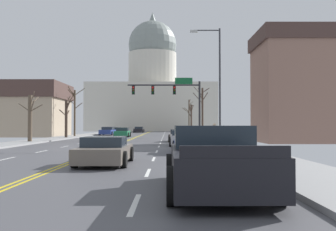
% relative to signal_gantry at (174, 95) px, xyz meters
% --- Properties ---
extents(ground, '(20.00, 180.00, 0.20)m').
position_rel_signal_gantry_xyz_m(ground, '(-4.75, -14.97, -4.87)').
color(ground, '#4A4A4F').
extents(signal_gantry, '(7.91, 0.41, 6.59)m').
position_rel_signal_gantry_xyz_m(signal_gantry, '(0.00, 0.00, 0.00)').
color(signal_gantry, '#28282D').
rests_on(signal_gantry, ground).
extents(street_lamp_right, '(2.37, 0.24, 8.98)m').
position_rel_signal_gantry_xyz_m(street_lamp_right, '(3.17, -11.91, 0.50)').
color(street_lamp_right, '#333338').
rests_on(street_lamp_right, ground).
extents(capitol_building, '(32.84, 18.73, 31.90)m').
position_rel_signal_gantry_xyz_m(capitol_building, '(-4.75, 61.46, 5.82)').
color(capitol_building, beige).
rests_on(capitol_building, ground).
extents(sedan_near_00, '(2.06, 4.24, 1.18)m').
position_rel_signal_gantry_xyz_m(sedan_near_00, '(0.48, -4.50, -4.33)').
color(sedan_near_00, '#6B6056').
rests_on(sedan_near_00, ground).
extents(sedan_near_01, '(2.12, 4.64, 1.21)m').
position_rel_signal_gantry_xyz_m(sedan_near_01, '(0.57, -11.71, -4.31)').
color(sedan_near_01, silver).
rests_on(sedan_near_01, ground).
extents(sedan_near_02, '(2.07, 4.36, 1.23)m').
position_rel_signal_gantry_xyz_m(sedan_near_02, '(0.68, -19.09, -4.31)').
color(sedan_near_02, navy).
rests_on(sedan_near_02, ground).
extents(sedan_near_03, '(2.07, 4.52, 1.14)m').
position_rel_signal_gantry_xyz_m(sedan_near_03, '(-3.16, -25.90, -4.35)').
color(sedan_near_03, '#6B6056').
rests_on(sedan_near_03, ground).
extents(pickup_truck_near_04, '(2.39, 5.34, 1.60)m').
position_rel_signal_gantry_xyz_m(pickup_truck_near_04, '(0.58, -32.33, -4.16)').
color(pickup_truck_near_04, black).
rests_on(pickup_truck_near_04, ground).
extents(sedan_oncoming_00, '(1.99, 4.58, 1.26)m').
position_rel_signal_gantry_xyz_m(sedan_oncoming_00, '(-6.65, 9.83, -4.30)').
color(sedan_oncoming_00, '#1E7247').
rests_on(sedan_oncoming_00, ground).
extents(sedan_oncoming_01, '(2.22, 4.69, 1.30)m').
position_rel_signal_gantry_xyz_m(sedan_oncoming_01, '(-10.08, 19.04, -4.28)').
color(sedan_oncoming_01, navy).
rests_on(sedan_oncoming_01, ground).
extents(sedan_oncoming_02, '(1.98, 4.42, 1.18)m').
position_rel_signal_gantry_xyz_m(sedan_oncoming_02, '(-9.93, 27.83, -4.32)').
color(sedan_oncoming_02, black).
rests_on(sedan_oncoming_02, ground).
extents(sedan_oncoming_03, '(2.11, 4.54, 1.22)m').
position_rel_signal_gantry_xyz_m(sedan_oncoming_03, '(-6.69, 39.49, -4.31)').
color(sedan_oncoming_03, black).
rests_on(sedan_oncoming_03, ground).
extents(flank_building_00, '(14.55, 10.39, 7.44)m').
position_rel_signal_gantry_xyz_m(flank_building_00, '(-22.38, 12.46, -1.11)').
color(flank_building_00, tan).
rests_on(flank_building_00, ground).
extents(flank_building_01, '(11.84, 7.43, 10.27)m').
position_rel_signal_gantry_xyz_m(flank_building_01, '(13.56, -5.90, 0.30)').
color(flank_building_01, '#8C6656').
rests_on(flank_building_01, ground).
extents(bare_tree_00, '(2.20, 1.68, 6.57)m').
position_rel_signal_gantry_xyz_m(bare_tree_00, '(3.96, 9.02, -1.23)').
color(bare_tree_00, '#423328').
rests_on(bare_tree_00, ground).
extents(bare_tree_01, '(1.63, 1.64, 4.95)m').
position_rel_signal_gantry_xyz_m(bare_tree_01, '(-12.55, 3.70, -2.34)').
color(bare_tree_01, '#423328').
rests_on(bare_tree_01, ground).
extents(bare_tree_02, '(0.90, 2.12, 5.04)m').
position_rel_signal_gantry_xyz_m(bare_tree_02, '(3.11, 19.53, -2.18)').
color(bare_tree_02, '#423328').
rests_on(bare_tree_02, ground).
extents(bare_tree_03, '(2.06, 2.55, 6.62)m').
position_rel_signal_gantry_xyz_m(bare_tree_03, '(-13.02, 9.61, -1.23)').
color(bare_tree_03, '#4C3D2D').
rests_on(bare_tree_03, ground).
extents(bare_tree_04, '(2.22, 1.66, 6.42)m').
position_rel_signal_gantry_xyz_m(bare_tree_04, '(3.51, 33.42, -1.30)').
color(bare_tree_04, '#4C3D2D').
rests_on(bare_tree_04, ground).
extents(bare_tree_05, '(2.52, 2.69, 4.38)m').
position_rel_signal_gantry_xyz_m(bare_tree_05, '(-12.88, -7.32, -2.53)').
color(bare_tree_05, brown).
rests_on(bare_tree_05, ground).
extents(pedestrian_00, '(0.35, 0.34, 1.60)m').
position_rel_signal_gantry_xyz_m(pedestrian_00, '(2.94, -12.57, -3.87)').
color(pedestrian_00, '#4C4238').
rests_on(pedestrian_00, ground).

